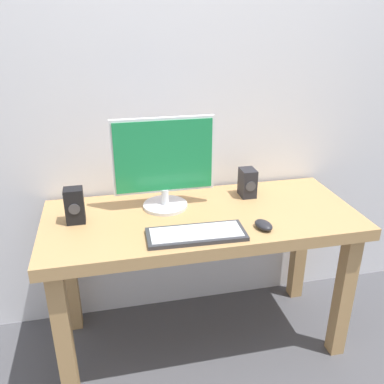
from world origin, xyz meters
name	(u,v)px	position (x,y,z in m)	size (l,w,h in m)	color
ground_plane	(200,337)	(0.00, 0.00, 0.00)	(6.00, 6.00, 0.00)	#4C4C51
wall_back	(185,47)	(0.00, 0.36, 1.50)	(2.88, 0.04, 3.00)	silver
desk	(201,234)	(0.00, 0.00, 0.66)	(1.50, 0.65, 0.77)	tan
monitor	(164,163)	(-0.16, 0.13, 0.99)	(0.49, 0.22, 0.45)	silver
keyboard_primary	(196,234)	(-0.07, -0.20, 0.78)	(0.44, 0.18, 0.02)	#333338
mouse	(264,225)	(0.24, -0.20, 0.78)	(0.07, 0.10, 0.04)	#232328
speaker_right	(247,183)	(0.28, 0.16, 0.84)	(0.08, 0.10, 0.15)	#232328
speaker_left	(75,206)	(-0.59, 0.05, 0.85)	(0.08, 0.08, 0.17)	black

